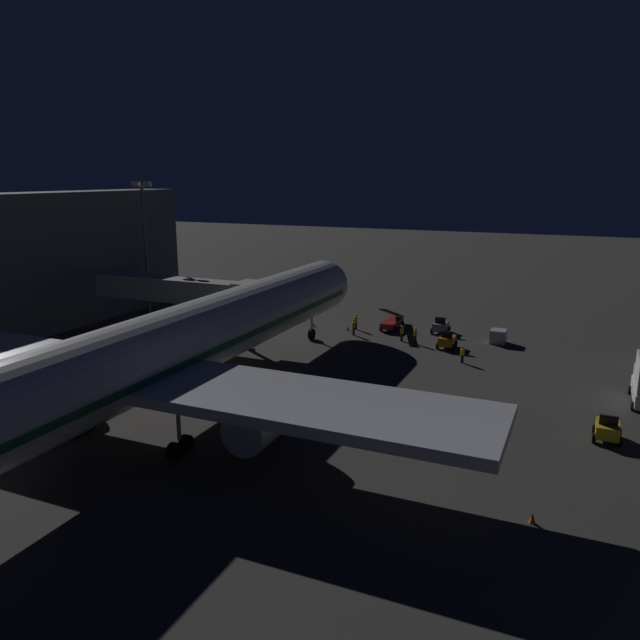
{
  "coord_description": "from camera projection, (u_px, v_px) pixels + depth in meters",
  "views": [
    {
      "loc": [
        -27.26,
        42.33,
        17.83
      ],
      "look_at": [
        -3.0,
        -12.81,
        3.5
      ],
      "focal_mm": 34.05,
      "sensor_mm": 36.0,
      "label": 1
    }
  ],
  "objects": [
    {
      "name": "traffic_cone_nose_port",
      "position": [
        348.0,
        328.0,
        71.88
      ],
      "size": [
        0.36,
        0.36,
        0.55
      ],
      "primitive_type": "cone",
      "color": "orange",
      "rests_on": "ground_plane"
    },
    {
      "name": "apron_floodlight_mast",
      "position": [
        145.0,
        238.0,
        78.88
      ],
      "size": [
        2.9,
        0.5,
        17.13
      ],
      "color": "#59595E",
      "rests_on": "ground_plane"
    },
    {
      "name": "baggage_tug_lead",
      "position": [
        607.0,
        430.0,
        41.81
      ],
      "size": [
        1.86,
        2.27,
        1.95
      ],
      "color": "yellow",
      "rests_on": "ground_plane"
    },
    {
      "name": "ground_crew_under_port_wing",
      "position": [
        356.0,
        321.0,
        72.11
      ],
      "size": [
        0.4,
        0.4,
        1.87
      ],
      "color": "black",
      "rests_on": "ground_plane"
    },
    {
      "name": "belt_loader",
      "position": [
        392.0,
        322.0,
        72.42
      ],
      "size": [
        1.96,
        7.58,
        3.19
      ],
      "color": "maroon",
      "rests_on": "ground_plane"
    },
    {
      "name": "traffic_cone_wingtip_svc_side",
      "position": [
        532.0,
        518.0,
        31.92
      ],
      "size": [
        0.36,
        0.36,
        0.55
      ],
      "primitive_type": "cone",
      "color": "orange",
      "rests_on": "ground_plane"
    },
    {
      "name": "ground_plane",
      "position": [
        229.0,
        387.0,
        52.5
      ],
      "size": [
        320.0,
        320.0,
        0.0
      ],
      "primitive_type": "plane",
      "color": "#383533"
    },
    {
      "name": "airliner_at_gate",
      "position": [
        142.0,
        360.0,
        41.65
      ],
      "size": [
        48.96,
        68.85,
        19.94
      ],
      "color": "silver",
      "rests_on": "ground_plane"
    },
    {
      "name": "traffic_cone_nose_starboard",
      "position": [
        314.0,
        324.0,
        73.6
      ],
      "size": [
        0.36,
        0.36,
        0.55
      ],
      "primitive_type": "cone",
      "color": "orange",
      "rests_on": "ground_plane"
    },
    {
      "name": "baggage_tug_spare",
      "position": [
        441.0,
        326.0,
        70.51
      ],
      "size": [
        1.86,
        2.44,
        1.95
      ],
      "color": "slate",
      "rests_on": "ground_plane"
    },
    {
      "name": "pushback_tug",
      "position": [
        447.0,
        341.0,
        64.33
      ],
      "size": [
        1.86,
        2.28,
        1.95
      ],
      "color": "orange",
      "rests_on": "ground_plane"
    },
    {
      "name": "baggage_container_near_belt",
      "position": [
        498.0,
        336.0,
        66.27
      ],
      "size": [
        1.64,
        1.82,
        1.49
      ],
      "primitive_type": "cube",
      "color": "#B7BABF",
      "rests_on": "ground_plane"
    },
    {
      "name": "ground_crew_by_tug",
      "position": [
        415.0,
        335.0,
        65.87
      ],
      "size": [
        0.4,
        0.4,
        1.83
      ],
      "color": "black",
      "rests_on": "ground_plane"
    },
    {
      "name": "jet_bridge",
      "position": [
        192.0,
        291.0,
        65.88
      ],
      "size": [
        21.63,
        3.4,
        7.15
      ],
      "color": "#9E9E99",
      "rests_on": "ground_plane"
    },
    {
      "name": "ground_crew_marshaller_fwd",
      "position": [
        354.0,
        327.0,
        69.49
      ],
      "size": [
        0.4,
        0.4,
        1.79
      ],
      "color": "black",
      "rests_on": "ground_plane"
    },
    {
      "name": "ground_crew_by_belt_loader",
      "position": [
        462.0,
        354.0,
        59.18
      ],
      "size": [
        0.4,
        0.4,
        1.67
      ],
      "color": "black",
      "rests_on": "ground_plane"
    },
    {
      "name": "ground_crew_near_nose_gear",
      "position": [
        402.0,
        332.0,
        66.98
      ],
      "size": [
        0.4,
        0.4,
        1.79
      ],
      "color": "black",
      "rests_on": "ground_plane"
    }
  ]
}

